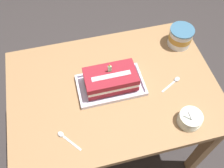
# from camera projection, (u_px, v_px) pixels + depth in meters

# --- Properties ---
(ground_plane) EXTENTS (8.00, 8.00, 0.00)m
(ground_plane) POSITION_uv_depth(u_px,v_px,m) (113.00, 140.00, 2.01)
(ground_plane) COLOR #383333
(dining_table) EXTENTS (1.13, 0.79, 0.77)m
(dining_table) POSITION_uv_depth(u_px,v_px,m) (113.00, 98.00, 1.46)
(dining_table) COLOR #9E754C
(dining_table) RESTS_ON ground_plane
(foil_tray) EXTENTS (0.36, 0.21, 0.02)m
(foil_tray) POSITION_uv_depth(u_px,v_px,m) (111.00, 86.00, 1.37)
(foil_tray) COLOR silver
(foil_tray) RESTS_ON dining_table
(birthday_cake) EXTENTS (0.27, 0.15, 0.14)m
(birthday_cake) POSITION_uv_depth(u_px,v_px,m) (111.00, 79.00, 1.32)
(birthday_cake) COLOR maroon
(birthday_cake) RESTS_ON foil_tray
(bowl_stack) EXTENTS (0.12, 0.12, 0.11)m
(bowl_stack) POSITION_uv_depth(u_px,v_px,m) (190.00, 119.00, 1.23)
(bowl_stack) COLOR silver
(bowl_stack) RESTS_ON dining_table
(ice_cream_tub) EXTENTS (0.14, 0.14, 0.12)m
(ice_cream_tub) POSITION_uv_depth(u_px,v_px,m) (180.00, 37.00, 1.50)
(ice_cream_tub) COLOR white
(ice_cream_tub) RESTS_ON dining_table
(serving_spoon_near_tray) EXTENTS (0.11, 0.12, 0.01)m
(serving_spoon_near_tray) POSITION_uv_depth(u_px,v_px,m) (64.00, 136.00, 1.21)
(serving_spoon_near_tray) COLOR silver
(serving_spoon_near_tray) RESTS_ON dining_table
(serving_spoon_by_bowls) EXTENTS (0.13, 0.08, 0.01)m
(serving_spoon_by_bowls) POSITION_uv_depth(u_px,v_px,m) (175.00, 81.00, 1.39)
(serving_spoon_by_bowls) COLOR silver
(serving_spoon_by_bowls) RESTS_ON dining_table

